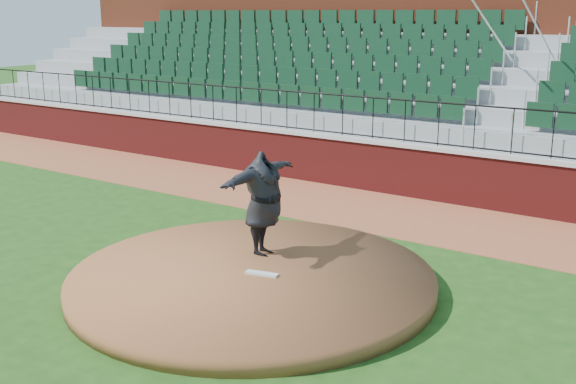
% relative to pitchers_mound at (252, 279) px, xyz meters
% --- Properties ---
extents(ground, '(90.00, 90.00, 0.00)m').
position_rel_pitchers_mound_xyz_m(ground, '(-0.15, -0.27, -0.12)').
color(ground, '#1D4413').
rests_on(ground, ground).
extents(warning_track, '(34.00, 3.20, 0.01)m').
position_rel_pitchers_mound_xyz_m(warning_track, '(-0.15, 5.13, -0.12)').
color(warning_track, brown).
rests_on(warning_track, ground).
extents(field_wall, '(34.00, 0.35, 1.20)m').
position_rel_pitchers_mound_xyz_m(field_wall, '(-0.15, 6.73, 0.47)').
color(field_wall, maroon).
rests_on(field_wall, ground).
extents(wall_cap, '(34.00, 0.45, 0.10)m').
position_rel_pitchers_mound_xyz_m(wall_cap, '(-0.15, 6.73, 1.12)').
color(wall_cap, '#B7B7B7').
rests_on(wall_cap, field_wall).
extents(wall_railing, '(34.00, 0.05, 1.00)m').
position_rel_pitchers_mound_xyz_m(wall_railing, '(-0.15, 6.73, 1.67)').
color(wall_railing, black).
rests_on(wall_railing, wall_cap).
extents(seating_stands, '(34.00, 5.10, 4.60)m').
position_rel_pitchers_mound_xyz_m(seating_stands, '(-0.15, 9.46, 2.18)').
color(seating_stands, gray).
rests_on(seating_stands, ground).
extents(concourse_wall, '(34.00, 0.50, 5.50)m').
position_rel_pitchers_mound_xyz_m(concourse_wall, '(-0.15, 12.26, 2.62)').
color(concourse_wall, maroon).
rests_on(concourse_wall, ground).
extents(pitchers_mound, '(5.88, 5.88, 0.25)m').
position_rel_pitchers_mound_xyz_m(pitchers_mound, '(0.00, 0.00, 0.00)').
color(pitchers_mound, brown).
rests_on(pitchers_mound, ground).
extents(pitching_rubber, '(0.55, 0.25, 0.04)m').
position_rel_pitchers_mound_xyz_m(pitching_rubber, '(0.20, -0.00, 0.14)').
color(pitching_rubber, silver).
rests_on(pitching_rubber, pitchers_mound).
extents(pitcher, '(0.85, 2.28, 1.81)m').
position_rel_pitchers_mound_xyz_m(pitcher, '(-0.37, 0.81, 1.03)').
color(pitcher, black).
rests_on(pitcher, pitchers_mound).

